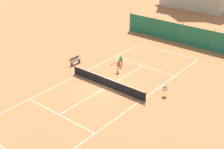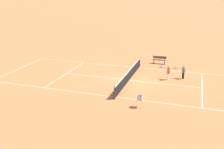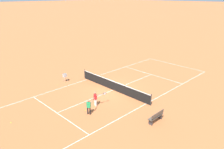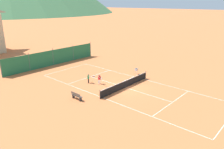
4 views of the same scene
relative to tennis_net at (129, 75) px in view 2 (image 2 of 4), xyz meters
name	(u,v)px [view 2 (image 2 of 4)]	position (x,y,z in m)	size (l,w,h in m)	color
ground_plane	(129,80)	(0.00, 0.00, -0.50)	(600.00, 600.00, 0.00)	#BC6638
court_line_markings	(129,80)	(0.00, 0.00, -0.50)	(8.25, 23.85, 0.01)	white
tennis_net	(129,75)	(0.00, 0.00, 0.00)	(9.18, 0.08, 1.06)	#2D2D2D
player_far_baseline	(183,71)	(-1.94, 4.64, 0.24)	(0.55, 1.06, 1.28)	black
player_far_service	(168,72)	(-1.26, 3.34, 0.26)	(0.63, 1.02, 1.30)	white
tennis_ball_mid_court	(146,68)	(-4.07, 0.78, -0.47)	(0.07, 0.07, 0.07)	#CCE033
tennis_ball_service_box	(157,107)	(4.91, 3.29, -0.47)	(0.07, 0.07, 0.07)	#CCE033
tennis_ball_alley_left	(181,80)	(-1.36, 4.56, -0.47)	(0.07, 0.07, 0.07)	#CCE033
ball_hopper	(140,99)	(5.30, 2.13, 0.16)	(0.36, 0.36, 0.89)	#B7B7BC
courtside_bench	(159,60)	(-6.34, 1.84, -0.05)	(0.36, 1.50, 0.84)	#51473D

